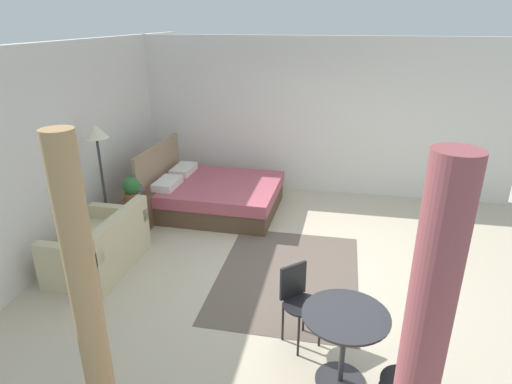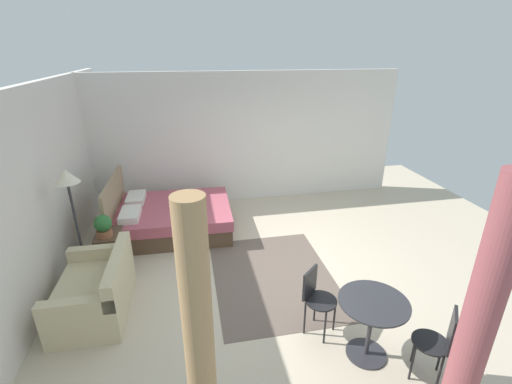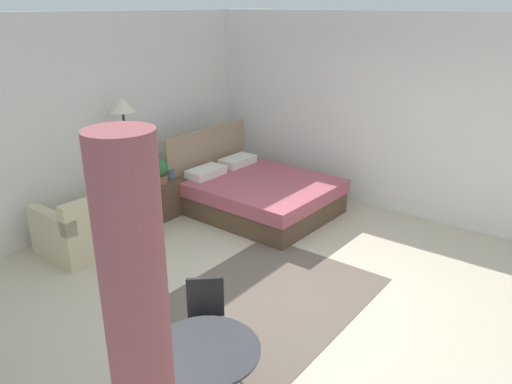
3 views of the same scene
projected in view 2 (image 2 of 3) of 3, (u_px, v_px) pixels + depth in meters
ground_plane at (281, 268)px, 5.56m from camera, size 8.79×9.65×0.02m
wall_back at (28, 204)px, 4.43m from camera, size 8.79×0.12×2.78m
wall_right at (248, 138)px, 7.66m from camera, size 0.12×6.65×2.78m
area_rug at (273, 276)px, 5.35m from camera, size 2.34×1.75×0.01m
bed at (171, 217)px, 6.60m from camera, size 1.71×2.11×1.09m
couch at (96, 292)px, 4.56m from camera, size 1.32×0.86×0.79m
nightstand at (111, 247)px, 5.66m from camera, size 0.53×0.39×0.50m
potted_plant at (103, 226)px, 5.40m from camera, size 0.26×0.26×0.36m
vase at (106, 226)px, 5.64m from camera, size 0.13×0.13×0.15m
floor_lamp at (69, 189)px, 4.78m from camera, size 0.33×0.33×1.72m
balcony_table at (371, 318)px, 3.80m from camera, size 0.75×0.75×0.74m
cafe_chair_near_window at (440, 339)px, 3.52m from camera, size 0.51×0.51×0.86m
cafe_chair_near_couch at (316, 295)px, 4.17m from camera, size 0.53×0.53×0.83m
curtain_left at (481, 313)px, 2.86m from camera, size 0.27×0.27×2.44m
curtain_right at (200, 357)px, 2.46m from camera, size 0.21×0.21×2.44m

